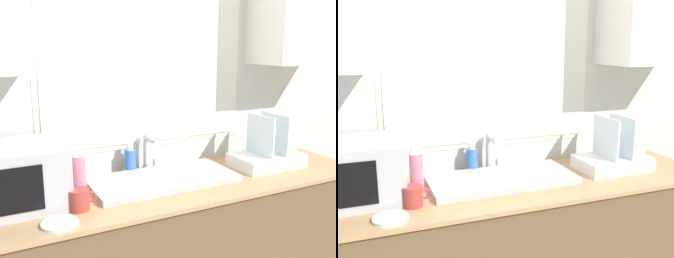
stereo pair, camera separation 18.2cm
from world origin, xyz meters
The scene contains 9 objects.
wall_back centered at (0.00, 0.56, 1.41)m, with size 6.00×0.38×2.60m.
sink_basin centered at (-0.04, 0.31, 0.91)m, with size 0.72×0.34×0.03m.
faucet centered at (-0.04, 0.49, 1.02)m, with size 0.08×0.15×0.20m.
microwave centered at (-0.75, 0.35, 1.03)m, with size 0.46×0.37×0.26m.
dish_rack centered at (0.60, 0.29, 0.96)m, with size 0.38×0.24×0.29m.
spray_bottle centered at (-0.45, 0.32, 1.02)m, with size 0.06×0.06×0.25m.
soap_bottle centered at (-0.14, 0.50, 0.97)m, with size 0.06×0.06×0.17m.
mug_near_sink centered at (-0.49, 0.18, 0.94)m, with size 0.12×0.09×0.09m.
small_plate centered at (-0.60, 0.07, 0.90)m, with size 0.14×0.14×0.01m.
Camera 1 is at (-0.85, -1.33, 1.58)m, focal length 42.00 mm.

